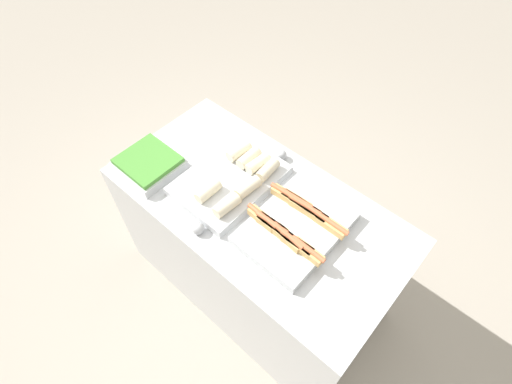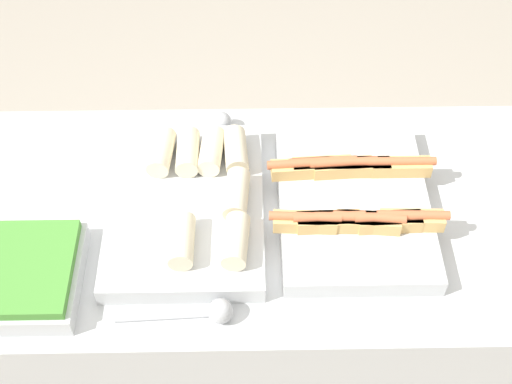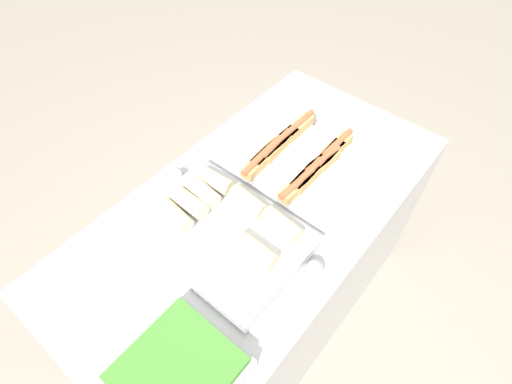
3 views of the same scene
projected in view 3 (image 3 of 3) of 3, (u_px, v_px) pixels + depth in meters
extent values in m
plane|color=#ADA393|center=(257.00, 308.00, 2.05)|extent=(12.00, 12.00, 0.00)
cube|color=silver|center=(257.00, 266.00, 1.71)|extent=(1.48, 0.76, 0.86)
cube|color=silver|center=(298.00, 163.00, 1.48)|extent=(0.37, 0.50, 0.05)
cube|color=tan|center=(330.00, 155.00, 1.44)|extent=(0.15, 0.05, 0.04)
cylinder|color=#D66B42|center=(331.00, 151.00, 1.43)|extent=(0.17, 0.03, 0.02)
cube|color=tan|center=(315.00, 169.00, 1.40)|extent=(0.15, 0.05, 0.04)
cylinder|color=#D66B42|center=(316.00, 165.00, 1.38)|extent=(0.17, 0.03, 0.02)
cube|color=tan|center=(306.00, 177.00, 1.37)|extent=(0.15, 0.05, 0.04)
cylinder|color=#D66B42|center=(307.00, 173.00, 1.36)|extent=(0.17, 0.03, 0.02)
cube|color=tan|center=(276.00, 147.00, 1.47)|extent=(0.15, 0.05, 0.04)
cylinder|color=#D66B42|center=(276.00, 143.00, 1.45)|extent=(0.17, 0.03, 0.02)
cube|color=tan|center=(258.00, 163.00, 1.41)|extent=(0.15, 0.05, 0.04)
cylinder|color=#D66B42|center=(258.00, 159.00, 1.40)|extent=(0.17, 0.03, 0.02)
cube|color=tan|center=(337.00, 146.00, 1.47)|extent=(0.15, 0.05, 0.04)
cylinder|color=#D66B42|center=(338.00, 142.00, 1.45)|extent=(0.17, 0.03, 0.02)
cube|color=tan|center=(322.00, 163.00, 1.42)|extent=(0.15, 0.06, 0.04)
cylinder|color=#D66B42|center=(323.00, 159.00, 1.40)|extent=(0.17, 0.04, 0.02)
cube|color=tan|center=(297.00, 187.00, 1.35)|extent=(0.15, 0.05, 0.04)
cylinder|color=#D66B42|center=(297.00, 183.00, 1.33)|extent=(0.17, 0.03, 0.02)
cube|color=tan|center=(283.00, 141.00, 1.49)|extent=(0.15, 0.04, 0.04)
cylinder|color=#D66B42|center=(283.00, 137.00, 1.47)|extent=(0.17, 0.02, 0.02)
cube|color=tan|center=(299.00, 127.00, 1.54)|extent=(0.15, 0.04, 0.04)
cylinder|color=#D66B42|center=(299.00, 123.00, 1.52)|extent=(0.17, 0.02, 0.02)
cube|color=tan|center=(266.00, 154.00, 1.44)|extent=(0.15, 0.05, 0.04)
cylinder|color=#D66B42|center=(266.00, 150.00, 1.43)|extent=(0.17, 0.03, 0.02)
cube|color=silver|center=(222.00, 235.00, 1.27)|extent=(0.38, 0.52, 0.05)
cylinder|color=beige|center=(174.00, 215.00, 1.26)|extent=(0.07, 0.14, 0.06)
cylinder|color=beige|center=(189.00, 202.00, 1.29)|extent=(0.06, 0.13, 0.06)
cylinder|color=beige|center=(202.00, 191.00, 1.32)|extent=(0.07, 0.14, 0.06)
cylinder|color=beige|center=(248.00, 202.00, 1.29)|extent=(0.07, 0.14, 0.06)
cylinder|color=beige|center=(215.00, 180.00, 1.35)|extent=(0.07, 0.13, 0.06)
cylinder|color=beige|center=(282.00, 225.00, 1.23)|extent=(0.07, 0.14, 0.06)
cylinder|color=beige|center=(256.00, 251.00, 1.18)|extent=(0.06, 0.13, 0.06)
cube|color=silver|center=(179.00, 373.00, 1.01)|extent=(0.29, 0.28, 0.05)
cube|color=#4C9338|center=(176.00, 369.00, 0.98)|extent=(0.27, 0.25, 0.02)
cylinder|color=#B2B5BA|center=(291.00, 300.00, 1.15)|extent=(0.24, 0.02, 0.01)
sphere|color=#B2B5BA|center=(315.00, 268.00, 1.19)|extent=(0.06, 0.06, 0.06)
cylinder|color=#B2B5BA|center=(154.00, 198.00, 1.40)|extent=(0.22, 0.02, 0.01)
sphere|color=#B2B5BA|center=(176.00, 175.00, 1.43)|extent=(0.06, 0.06, 0.06)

